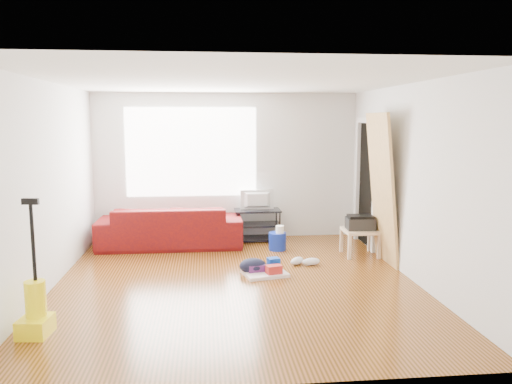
{
  "coord_description": "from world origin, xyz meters",
  "views": [
    {
      "loc": [
        -0.37,
        -6.07,
        2.03
      ],
      "look_at": [
        0.31,
        0.6,
        1.07
      ],
      "focal_mm": 35.0,
      "sensor_mm": 36.0,
      "label": 1
    }
  ],
  "objects": [
    {
      "name": "sneakers",
      "position": [
        1.01,
        0.68,
        0.05
      ],
      "size": [
        0.47,
        0.27,
        0.11
      ],
      "rotation": [
        0.0,
        0.0,
        0.33
      ],
      "color": "silver",
      "rests_on": "ground"
    },
    {
      "name": "bucket",
      "position": [
        0.75,
        1.55,
        0.0
      ],
      "size": [
        0.31,
        0.31,
        0.27
      ],
      "primitive_type": "cylinder",
      "rotation": [
        0.0,
        0.0,
        0.14
      ],
      "color": "#0F269C",
      "rests_on": "ground"
    },
    {
      "name": "cleaning_tray",
      "position": [
        0.41,
        0.29,
        0.06
      ],
      "size": [
        0.63,
        0.55,
        0.2
      ],
      "rotation": [
        0.0,
        0.0,
        0.23
      ],
      "color": "silver",
      "rests_on": "ground"
    },
    {
      "name": "side_table",
      "position": [
        1.95,
        1.11,
        0.34
      ],
      "size": [
        0.49,
        0.49,
        0.4
      ],
      "rotation": [
        0.0,
        0.0,
        -0.0
      ],
      "color": "tan",
      "rests_on": "ground"
    },
    {
      "name": "room",
      "position": [
        0.07,
        0.15,
        1.25
      ],
      "size": [
        4.51,
        5.01,
        2.51
      ],
      "color": "#462A07",
      "rests_on": "ground"
    },
    {
      "name": "backpack",
      "position": [
        0.25,
        0.37,
        0.0
      ],
      "size": [
        0.4,
        0.34,
        0.2
      ],
      "primitive_type": "ellipsoid",
      "rotation": [
        0.0,
        0.0,
        0.14
      ],
      "color": "black",
      "rests_on": "ground"
    },
    {
      "name": "tv_stand",
      "position": [
        0.5,
        2.22,
        0.28
      ],
      "size": [
        0.78,
        0.45,
        0.53
      ],
      "rotation": [
        0.0,
        0.0,
        0.01
      ],
      "color": "black",
      "rests_on": "ground"
    },
    {
      "name": "toilet_paper",
      "position": [
        0.79,
        1.53,
        0.2
      ],
      "size": [
        0.13,
        0.13,
        0.12
      ],
      "primitive_type": "cylinder",
      "color": "white",
      "rests_on": "bucket"
    },
    {
      "name": "sofa",
      "position": [
        -0.94,
        1.95,
        0.0
      ],
      "size": [
        2.3,
        0.9,
        0.67
      ],
      "primitive_type": "imported",
      "rotation": [
        0.0,
        0.0,
        3.14
      ],
      "color": "#3A0811",
      "rests_on": "ground"
    },
    {
      "name": "tv",
      "position": [
        0.5,
        2.22,
        0.7
      ],
      "size": [
        0.57,
        0.07,
        0.33
      ],
      "primitive_type": "imported",
      "rotation": [
        0.0,
        0.0,
        3.14
      ],
      "color": "black",
      "rests_on": "tv_stand"
    },
    {
      "name": "door_panel",
      "position": [
        2.13,
        0.72,
        0.0
      ],
      "size": [
        0.27,
        0.86,
        2.14
      ],
      "primitive_type": "cube",
      "rotation": [
        0.0,
        -0.1,
        0.0
      ],
      "color": "#A27B46",
      "rests_on": "ground"
    },
    {
      "name": "vacuum",
      "position": [
        -2.0,
        -1.34,
        0.24
      ],
      "size": [
        0.31,
        0.34,
        1.31
      ],
      "rotation": [
        0.0,
        0.0,
        -0.12
      ],
      "color": "#FFEA0F",
      "rests_on": "ground"
    },
    {
      "name": "printer",
      "position": [
        1.95,
        1.11,
        0.51
      ],
      "size": [
        0.43,
        0.34,
        0.21
      ],
      "rotation": [
        0.0,
        0.0,
        -0.08
      ],
      "color": "black",
      "rests_on": "side_table"
    }
  ]
}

